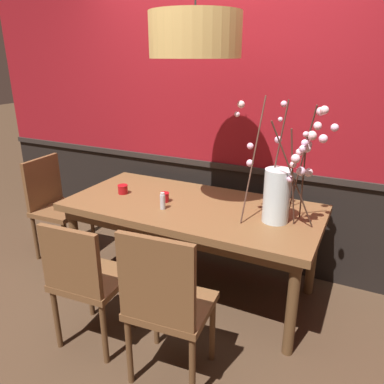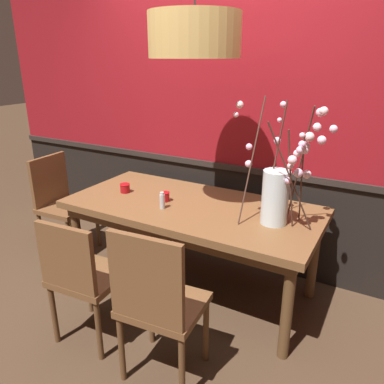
% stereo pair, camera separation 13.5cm
% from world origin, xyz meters
% --- Properties ---
extents(ground_plane, '(24.00, 24.00, 0.00)m').
position_xyz_m(ground_plane, '(0.00, 0.00, 0.00)').
color(ground_plane, '#422D1E').
extents(back_wall, '(5.04, 0.14, 2.61)m').
position_xyz_m(back_wall, '(0.00, 0.65, 1.29)').
color(back_wall, black).
rests_on(back_wall, ground).
extents(dining_table, '(1.91, 0.91, 0.74)m').
position_xyz_m(dining_table, '(0.00, 0.00, 0.66)').
color(dining_table, brown).
rests_on(dining_table, ground).
extents(chair_head_west_end, '(0.44, 0.47, 0.93)m').
position_xyz_m(chair_head_west_end, '(-1.41, -0.02, 0.52)').
color(chair_head_west_end, brown).
rests_on(chair_head_west_end, ground).
extents(chair_near_side_left, '(0.45, 0.44, 0.89)m').
position_xyz_m(chair_near_side_left, '(-0.31, -0.85, 0.50)').
color(chair_near_side_left, brown).
rests_on(chair_near_side_left, ground).
extents(chair_far_side_right, '(0.46, 0.43, 0.98)m').
position_xyz_m(chair_far_side_right, '(0.32, 0.85, 0.54)').
color(chair_far_side_right, brown).
rests_on(chair_far_side_right, ground).
extents(chair_near_side_right, '(0.48, 0.44, 0.98)m').
position_xyz_m(chair_near_side_right, '(0.28, -0.89, 0.55)').
color(chair_near_side_right, brown).
rests_on(chair_near_side_right, ground).
extents(chair_far_side_left, '(0.44, 0.40, 0.90)m').
position_xyz_m(chair_far_side_left, '(-0.25, 0.84, 0.51)').
color(chair_far_side_left, brown).
rests_on(chair_far_side_left, ground).
extents(vase_with_blossoms, '(0.64, 0.36, 0.82)m').
position_xyz_m(vase_with_blossoms, '(0.66, -0.02, 0.97)').
color(vase_with_blossoms, silver).
rests_on(vase_with_blossoms, dining_table).
extents(candle_holder_nearer_center, '(0.07, 0.07, 0.07)m').
position_xyz_m(candle_holder_nearer_center, '(-0.21, -0.04, 0.78)').
color(candle_holder_nearer_center, '#9E0F14').
rests_on(candle_holder_nearer_center, dining_table).
extents(candle_holder_nearer_edge, '(0.08, 0.08, 0.07)m').
position_xyz_m(candle_holder_nearer_edge, '(-0.61, -0.04, 0.78)').
color(candle_holder_nearer_edge, '#9E0F14').
rests_on(candle_holder_nearer_edge, dining_table).
extents(condiment_bottle, '(0.04, 0.04, 0.13)m').
position_xyz_m(condiment_bottle, '(-0.15, -0.17, 0.80)').
color(condiment_bottle, '#ADADB2').
rests_on(condiment_bottle, dining_table).
extents(pendant_lamp, '(0.58, 0.58, 0.83)m').
position_xyz_m(pendant_lamp, '(0.06, -0.07, 1.92)').
color(pendant_lamp, tan).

